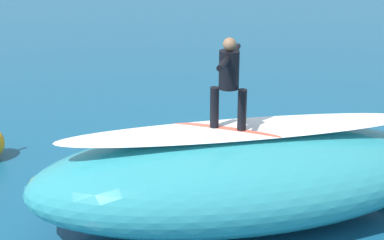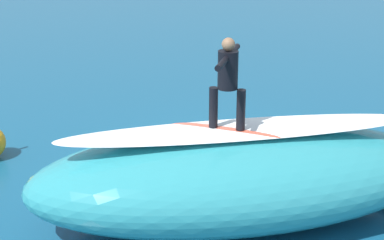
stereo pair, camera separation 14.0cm
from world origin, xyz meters
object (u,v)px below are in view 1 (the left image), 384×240
(surfboard_paddling, at_px, (166,147))
(surfer_paddling, at_px, (171,140))
(surfboard_riding, at_px, (228,130))
(surfer_riding, at_px, (229,77))

(surfboard_paddling, relative_size, surfer_paddling, 1.30)
(surfboard_riding, relative_size, surfer_paddling, 1.22)
(surfboard_riding, relative_size, surfer_riding, 1.30)
(surfboard_paddling, bearing_deg, surfboard_riding, 112.78)
(surfer_paddling, bearing_deg, surfboard_paddling, 0.00)
(surfer_riding, relative_size, surfboard_paddling, 0.72)
(surfboard_riding, distance_m, surfboard_paddling, 4.14)
(surfboard_riding, bearing_deg, surfer_paddling, -56.75)
(surfboard_paddling, xyz_separation_m, surfer_paddling, (-0.13, -0.00, 0.19))
(surfboard_riding, xyz_separation_m, surfer_paddling, (1.38, -3.41, -1.63))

